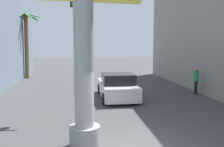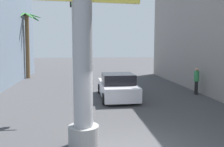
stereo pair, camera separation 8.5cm
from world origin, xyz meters
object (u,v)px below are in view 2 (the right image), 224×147
Objects in this scene: street_lamp at (209,27)px; traffic_light_mast at (4,24)px; pedestrian_mid_right at (196,79)px; palm_tree_far_left at (27,36)px; car_lead at (117,87)px; palm_tree_mid_right at (188,27)px.

street_lamp reaches higher than traffic_light_mast.
pedestrian_mid_right is (-0.64, 0.11, -3.41)m from street_lamp.
street_lamp is 16.71m from palm_tree_far_left.
palm_tree_far_left is at bearing 126.06° from car_lead.
palm_tree_mid_right reaches higher than palm_tree_far_left.
traffic_light_mast is at bearing -163.83° from street_lamp.
palm_tree_far_left reaches higher than car_lead.
palm_tree_far_left is at bearing 142.68° from pedestrian_mid_right.
pedestrian_mid_right is at bearing 5.27° from car_lead.
car_lead is 13.16m from palm_tree_far_left.
car_lead is 0.73× the size of palm_tree_far_left.
palm_tree_far_left is 0.80× the size of palm_tree_mid_right.
car_lead is at bearing -53.94° from palm_tree_far_left.
palm_tree_far_left is (-7.48, 10.27, 3.42)m from car_lead.
traffic_light_mast is (-11.62, -3.37, -0.20)m from street_lamp.
street_lamp is 1.23× the size of traffic_light_mast.
street_lamp reaches higher than palm_tree_far_left.
traffic_light_mast is 3.34× the size of pedestrian_mid_right.
car_lead is (5.63, 2.98, -3.55)m from traffic_light_mast.
pedestrian_mid_right is at bearing -37.32° from palm_tree_far_left.
palm_tree_far_left is 3.59× the size of pedestrian_mid_right.
palm_tree_far_left is 15.04m from palm_tree_mid_right.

